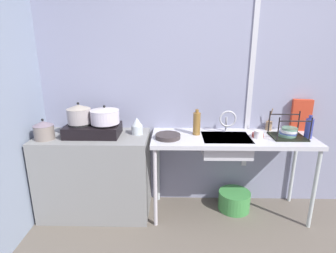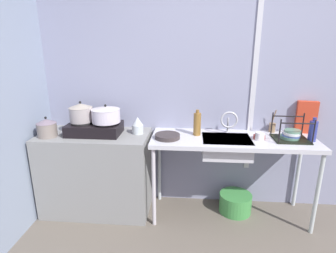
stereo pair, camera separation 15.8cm
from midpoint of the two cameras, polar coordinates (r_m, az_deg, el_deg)
wall_back at (r=2.88m, az=17.35°, el=9.88°), size 4.87×0.10×2.73m
wall_metal_strip at (r=2.83m, az=19.41°, el=12.38°), size 0.05×0.01×2.18m
counter_concrete at (r=2.91m, az=-13.11°, el=-9.34°), size 1.07×0.54×0.83m
counter_sink at (r=2.68m, az=15.01°, el=-3.64°), size 1.54×0.54×0.83m
stove at (r=2.73m, az=-13.49°, el=-0.38°), size 0.51×0.31×0.13m
pot_on_left_burner at (r=2.73m, az=-16.15°, el=2.81°), size 0.22×0.22×0.20m
pot_on_right_burner at (r=2.66m, az=-11.19°, el=2.48°), size 0.27×0.27×0.17m
pot_beside_stove at (r=2.79m, az=-22.51°, el=-0.26°), size 0.18×0.18×0.20m
percolator at (r=2.68m, az=-4.68°, el=0.19°), size 0.11×0.11×0.17m
sink_basin at (r=2.66m, az=13.71°, el=-4.15°), size 0.45×0.35×0.17m
faucet at (r=2.72m, az=14.25°, el=1.23°), size 0.17×0.09×0.23m
frying_pan at (r=2.55m, az=1.65°, el=-2.07°), size 0.24×0.24×0.04m
dish_rack at (r=2.78m, az=25.78°, el=-1.65°), size 0.31×0.26×0.23m
cup_by_rack at (r=2.66m, az=20.24°, el=-1.95°), size 0.08×0.08×0.07m
small_bowl_on_drainboard at (r=2.70m, az=20.10°, el=-2.10°), size 0.11×0.11×0.04m
bottle_by_sink at (r=2.64m, az=7.81°, el=0.53°), size 0.07×0.07×0.25m
bottle_by_rack at (r=2.82m, az=29.44°, el=-0.80°), size 0.07×0.07×0.22m
cereal_box at (r=3.03m, az=28.25°, el=1.71°), size 0.19×0.09×0.32m
utensil_jar at (r=2.95m, az=22.36°, el=-0.13°), size 0.06×0.06×0.23m
bucket_on_floor at (r=3.04m, az=15.37°, el=-15.13°), size 0.33×0.33×0.20m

